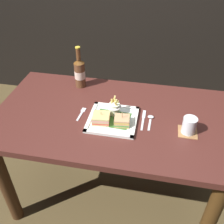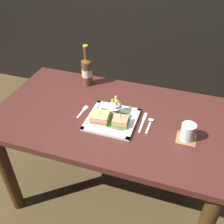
{
  "view_description": "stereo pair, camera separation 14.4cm",
  "coord_description": "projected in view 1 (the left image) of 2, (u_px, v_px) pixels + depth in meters",
  "views": [
    {
      "loc": [
        0.23,
        -1.15,
        1.67
      ],
      "look_at": [
        0.01,
        -0.02,
        0.79
      ],
      "focal_mm": 41.36,
      "sensor_mm": 36.0,
      "label": 1
    },
    {
      "loc": [
        0.37,
        -1.11,
        1.67
      ],
      "look_at": [
        0.01,
        -0.02,
        0.79
      ],
      "focal_mm": 41.36,
      "sensor_mm": 36.0,
      "label": 2
    }
  ],
  "objects": [
    {
      "name": "sandwich_half_right",
      "position": [
        122.0,
        121.0,
        1.4
      ],
      "size": [
        0.09,
        0.08,
        0.08
      ],
      "color": "tan",
      "rests_on": "square_plate"
    },
    {
      "name": "square_plate",
      "position": [
        113.0,
        119.0,
        1.45
      ],
      "size": [
        0.27,
        0.27,
        0.02
      ],
      "color": "white",
      "rests_on": "dining_table"
    },
    {
      "name": "fries_cup",
      "position": [
        114.0,
        107.0,
        1.45
      ],
      "size": [
        0.08,
        0.08,
        0.11
      ],
      "color": "white",
      "rests_on": "square_plate"
    },
    {
      "name": "dining_table",
      "position": [
        111.0,
        132.0,
        1.57
      ],
      "size": [
        1.37,
        0.77,
        0.75
      ],
      "color": "#4B221C",
      "rests_on": "ground_plane"
    },
    {
      "name": "water_glass",
      "position": [
        189.0,
        126.0,
        1.35
      ],
      "size": [
        0.07,
        0.07,
        0.09
      ],
      "color": "silver",
      "rests_on": "dining_table"
    },
    {
      "name": "drink_coaster",
      "position": [
        188.0,
        132.0,
        1.37
      ],
      "size": [
        0.1,
        0.1,
        0.0
      ],
      "primitive_type": "cube",
      "color": "#9F6D40",
      "rests_on": "dining_table"
    },
    {
      "name": "beer_bottle",
      "position": [
        80.0,
        72.0,
        1.68
      ],
      "size": [
        0.07,
        0.07,
        0.28
      ],
      "color": "brown",
      "rests_on": "dining_table"
    },
    {
      "name": "sandwich_half_left",
      "position": [
        101.0,
        118.0,
        1.41
      ],
      "size": [
        0.1,
        0.1,
        0.07
      ],
      "color": "tan",
      "rests_on": "square_plate"
    },
    {
      "name": "spoon",
      "position": [
        150.0,
        119.0,
        1.45
      ],
      "size": [
        0.04,
        0.13,
        0.01
      ],
      "color": "silver",
      "rests_on": "dining_table"
    },
    {
      "name": "ground_plane",
      "position": [
        112.0,
        192.0,
        1.95
      ],
      "size": [
        6.0,
        6.0,
        0.0
      ],
      "primitive_type": "plane",
      "color": "brown"
    },
    {
      "name": "fork",
      "position": [
        81.0,
        113.0,
        1.5
      ],
      "size": [
        0.03,
        0.12,
        0.0
      ],
      "color": "silver",
      "rests_on": "dining_table"
    },
    {
      "name": "knife",
      "position": [
        143.0,
        119.0,
        1.46
      ],
      "size": [
        0.02,
        0.18,
        0.0
      ],
      "color": "silver",
      "rests_on": "dining_table"
    }
  ]
}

